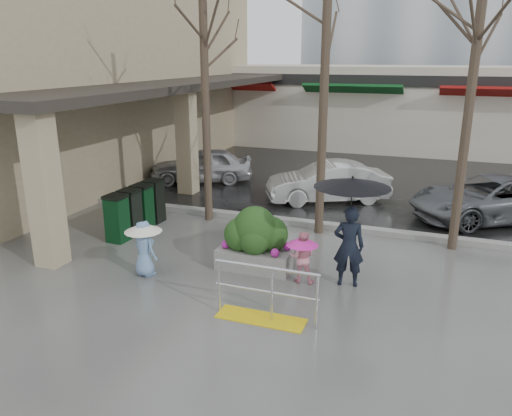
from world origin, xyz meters
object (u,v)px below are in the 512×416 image
Objects in this scene: tree_west at (203,31)px; child_pink at (302,253)px; car_b at (328,182)px; car_c at (492,198)px; car_a at (202,165)px; tree_midwest at (327,22)px; planter at (256,239)px; handrail at (264,300)px; tree_mideast at (478,37)px; woman at (351,215)px; child_blue at (144,242)px; news_boxes at (137,209)px.

tree_west is 6.48m from child_pink.
car_b is (2.76, 2.99, -4.45)m from tree_west.
car_a is at bearing -128.37° from car_c.
tree_midwest is at bearing 0.00° from tree_west.
tree_midwest is 4.30× the size of planter.
handrail is 1.77m from child_pink.
tree_mideast is 4.88m from woman.
car_b is (-0.60, 7.79, 0.25)m from handrail.
planter is (-0.92, 2.06, 0.30)m from handrail.
planter is 8.10m from car_a.
car_c is at bearing -117.73° from child_blue.
planter reaches higher than handrail.
child_blue is (-3.19, -0.83, 0.11)m from child_pink.
child_blue is at bearing -147.58° from tree_mideast.
car_a is at bearing 99.75° from news_boxes.
car_b is (-0.44, 2.99, -4.60)m from tree_midwest.
tree_midwest is at bearing 20.14° from news_boxes.
car_a reaches higher than news_boxes.
handrail is 3.14m from child_blue.
woman is at bearing 19.75° from car_a.
car_a is at bearing -55.58° from woman.
handrail is 7.82m from car_b.
child_blue is at bearing 163.04° from handrail.
car_c is (4.14, 7.53, 0.25)m from handrail.
planter is 7.45m from car_c.
woman reaches higher than child_pink.
planter is (2.07, 1.15, -0.06)m from child_blue.
tree_midwest reaches higher than tree_mideast.
planter is (-0.76, -2.74, -4.56)m from tree_midwest.
tree_mideast reaches higher than woman.
planter reaches higher than news_boxes.
tree_west is at bearing 124.99° from handrail.
car_a reaches higher than handrail.
planter is at bearing -145.94° from tree_mideast.
woman reaches higher than news_boxes.
car_b is at bearing 54.75° from car_a.
tree_midwest is 6.40× the size of child_pink.
news_boxes is at bearing -16.20° from car_a.
car_a is at bearing -52.72° from child_blue.
car_a and car_b have the same top height.
handrail is 2.27m from planter.
car_b is at bearing 98.32° from tree_midwest.
child_pink is at bearing -40.64° from tree_west.
car_b is at bearing -124.43° from car_c.
tree_mideast is 10.40m from car_a.
child_blue is 0.27× the size of car_c.
news_boxes is (-4.72, 3.26, 0.22)m from handrail.
car_c is at bearing 47.26° from planter.
planter is at bearing -131.62° from child_blue.
car_b is at bearing -89.77° from child_blue.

